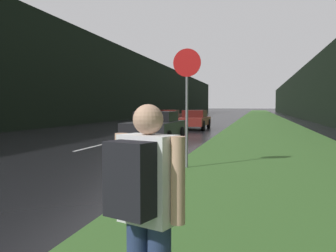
{
  "coord_description": "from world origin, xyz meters",
  "views": [
    {
      "loc": [
        6.62,
        0.76,
        1.68
      ],
      "look_at": [
        3.01,
        15.12,
        0.86
      ],
      "focal_mm": 38.0,
      "sensor_mm": 36.0,
      "label": 1
    }
  ],
  "objects_px": {
    "car_passing_near": "(155,127)",
    "hitchhiker_with_backpack": "(145,208)",
    "car_passing_far": "(194,119)",
    "stop_sign": "(187,94)",
    "car_oncoming": "(170,116)"
  },
  "relations": [
    {
      "from": "hitchhiker_with_backpack",
      "to": "car_passing_near",
      "type": "bearing_deg",
      "value": 125.5
    },
    {
      "from": "stop_sign",
      "to": "car_passing_far",
      "type": "distance_m",
      "value": 16.58
    },
    {
      "from": "stop_sign",
      "to": "car_passing_near",
      "type": "distance_m",
      "value": 6.66
    },
    {
      "from": "hitchhiker_with_backpack",
      "to": "car_passing_near",
      "type": "height_order",
      "value": "hitchhiker_with_backpack"
    },
    {
      "from": "car_oncoming",
      "to": "car_passing_near",
      "type": "bearing_deg",
      "value": -78.11
    },
    {
      "from": "car_passing_far",
      "to": "car_oncoming",
      "type": "height_order",
      "value": "car_passing_far"
    },
    {
      "from": "car_passing_near",
      "to": "car_passing_far",
      "type": "xyz_separation_m",
      "value": [
        -0.0,
        10.32,
        -0.03
      ]
    },
    {
      "from": "car_oncoming",
      "to": "hitchhiker_with_backpack",
      "type": "bearing_deg",
      "value": -76.57
    },
    {
      "from": "car_passing_far",
      "to": "car_passing_near",
      "type": "bearing_deg",
      "value": 90.0
    },
    {
      "from": "hitchhiker_with_backpack",
      "to": "car_passing_far",
      "type": "distance_m",
      "value": 23.71
    },
    {
      "from": "hitchhiker_with_backpack",
      "to": "car_oncoming",
      "type": "relative_size",
      "value": 0.41
    },
    {
      "from": "car_passing_near",
      "to": "car_oncoming",
      "type": "height_order",
      "value": "car_passing_near"
    },
    {
      "from": "hitchhiker_with_backpack",
      "to": "car_passing_far",
      "type": "bearing_deg",
      "value": 118.69
    },
    {
      "from": "stop_sign",
      "to": "hitchhiker_with_backpack",
      "type": "bearing_deg",
      "value": -81.24
    },
    {
      "from": "car_passing_near",
      "to": "hitchhiker_with_backpack",
      "type": "bearing_deg",
      "value": 105.8
    }
  ]
}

